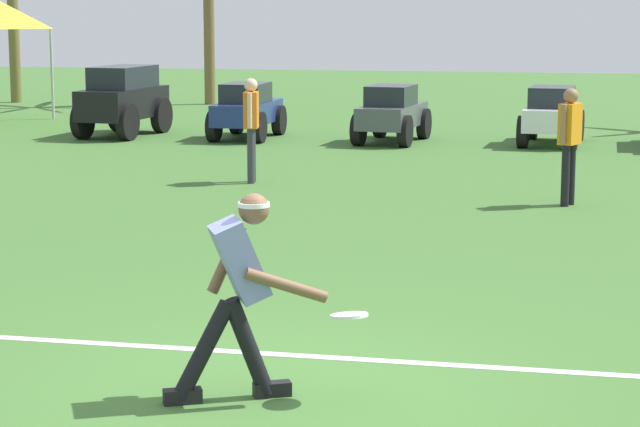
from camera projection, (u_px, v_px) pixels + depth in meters
name	position (u px, v px, depth m)	size (l,w,h in m)	color
ground_plane	(274.00, 383.00, 8.87)	(80.00, 80.00, 0.00)	#3E6B2E
field_line_paint	(297.00, 355.00, 9.56)	(22.78, 0.11, 0.01)	white
frisbee_thrower	(239.00, 285.00, 8.40)	(1.10, 0.53, 1.42)	black
frisbee_in_flight	(349.00, 316.00, 8.42)	(0.37, 0.37, 0.06)	white
teammate_near_sideline	(570.00, 135.00, 16.44)	(0.32, 0.48, 1.56)	black
teammate_midfield	(251.00, 120.00, 18.54)	(0.25, 0.50, 1.56)	#33333D
parked_car_slot_a	(123.00, 99.00, 25.07)	(1.40, 2.44, 1.40)	black
parked_car_slot_b	(247.00, 110.00, 24.62)	(1.12, 2.22, 1.10)	navy
parked_car_slot_c	(392.00, 113.00, 23.95)	(1.31, 2.29, 1.10)	#474C51
parked_car_slot_d	(552.00, 115.00, 23.59)	(1.23, 2.26, 1.10)	silver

